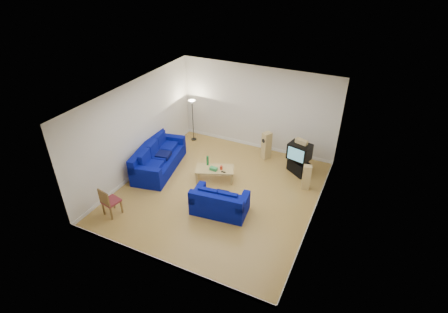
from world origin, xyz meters
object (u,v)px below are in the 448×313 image
at_px(sofa_loveseat, 219,204).
at_px(tv_stand, 299,167).
at_px(sofa_three_seat, 158,160).
at_px(coffee_table, 215,170).
at_px(television, 300,152).

height_order(sofa_loveseat, tv_stand, sofa_loveseat).
xyz_separation_m(sofa_three_seat, sofa_loveseat, (2.97, -1.19, -0.05)).
distance_m(sofa_three_seat, tv_stand, 4.90).
relative_size(coffee_table, television, 1.70).
height_order(sofa_loveseat, television, television).
relative_size(sofa_three_seat, television, 3.25).
bearing_deg(coffee_table, sofa_three_seat, -173.56).
xyz_separation_m(sofa_three_seat, television, (4.49, 1.84, 0.49)).
distance_m(sofa_three_seat, television, 4.88).
xyz_separation_m(coffee_table, television, (2.38, 1.60, 0.45)).
xyz_separation_m(sofa_loveseat, coffee_table, (-0.86, 1.43, 0.09)).
height_order(sofa_three_seat, coffee_table, sofa_three_seat).
bearing_deg(sofa_three_seat, coffee_table, 84.77).
bearing_deg(tv_stand, coffee_table, -110.43).
distance_m(sofa_loveseat, television, 3.43).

